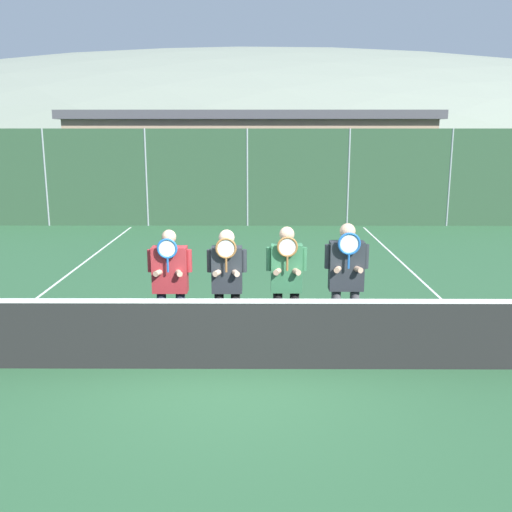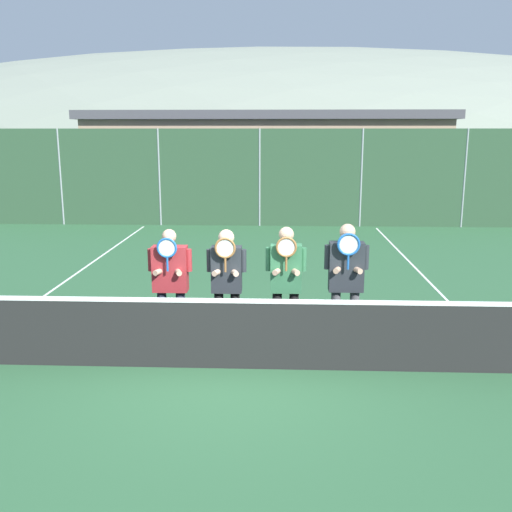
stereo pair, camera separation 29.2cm
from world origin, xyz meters
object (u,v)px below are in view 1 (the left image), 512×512
at_px(player_rightmost, 346,275).
at_px(player_center_left, 227,279).
at_px(player_center_right, 286,278).
at_px(car_far_left, 91,187).
at_px(car_center, 361,189).
at_px(player_leftmost, 170,279).
at_px(car_left_of_center, 222,189).
at_px(car_right_of_center, 499,187).

bearing_deg(player_rightmost, player_center_left, 178.69).
distance_m(player_center_left, player_center_right, 0.82).
bearing_deg(player_center_right, player_center_left, 177.00).
bearing_deg(car_far_left, car_center, -1.60).
height_order(player_leftmost, player_center_right, player_center_right).
bearing_deg(player_leftmost, player_rightmost, -1.10).
bearing_deg(car_left_of_center, car_far_left, 177.74).
bearing_deg(car_center, car_far_left, 178.40).
distance_m(player_leftmost, player_rightmost, 2.43).
bearing_deg(player_leftmost, player_center_right, -1.86).
xyz_separation_m(player_rightmost, car_center, (2.59, 13.55, -0.18)).
distance_m(player_center_right, player_rightmost, 0.82).
height_order(car_center, car_right_of_center, car_right_of_center).
bearing_deg(car_right_of_center, car_center, -176.89).
bearing_deg(player_rightmost, car_far_left, 118.54).
bearing_deg(player_center_left, car_right_of_center, 55.69).
xyz_separation_m(car_left_of_center, car_center, (5.18, -0.09, -0.00)).
bearing_deg(car_left_of_center, car_right_of_center, 1.08).
xyz_separation_m(player_center_right, car_far_left, (-6.70, 13.83, -0.09)).
relative_size(player_leftmost, car_far_left, 0.39).
relative_size(player_center_right, player_rightmost, 0.97).
bearing_deg(car_right_of_center, player_center_left, -124.31).
height_order(player_center_left, player_rightmost, player_rightmost).
xyz_separation_m(player_rightmost, car_left_of_center, (-2.59, 13.63, -0.18)).
bearing_deg(player_rightmost, player_center_right, -179.61).
bearing_deg(car_left_of_center, player_rightmost, -79.26).
distance_m(player_leftmost, car_right_of_center, 17.14).
bearing_deg(player_leftmost, car_center, 69.61).
bearing_deg(player_center_right, car_right_of_center, 58.16).
relative_size(car_left_of_center, car_right_of_center, 1.00).
bearing_deg(player_rightmost, car_center, 79.17).
bearing_deg(car_far_left, car_left_of_center, -2.26).
distance_m(car_left_of_center, car_right_of_center, 10.36).
height_order(player_center_left, player_center_right, player_center_right).
xyz_separation_m(player_rightmost, car_far_left, (-7.52, 13.83, -0.14)).
bearing_deg(player_center_right, player_leftmost, 178.14).
height_order(player_center_left, car_right_of_center, car_right_of_center).
height_order(player_center_left, car_far_left, car_far_left).
relative_size(car_far_left, car_center, 0.90).
bearing_deg(car_left_of_center, player_center_left, -86.02).
relative_size(player_leftmost, player_center_right, 0.97).
bearing_deg(player_center_left, player_center_right, -3.00).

